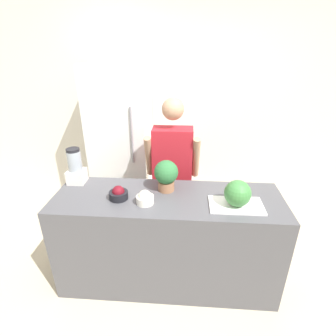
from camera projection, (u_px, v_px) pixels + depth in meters
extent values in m
plane|color=beige|center=(165.00, 304.00, 2.25)|extent=(14.00, 14.00, 0.00)
cube|color=silver|center=(177.00, 106.00, 3.46)|extent=(8.00, 0.06, 2.60)
cube|color=#4C4C51|center=(168.00, 240.00, 2.34)|extent=(1.90, 0.62, 0.89)
cube|color=white|center=(122.00, 141.00, 3.32)|extent=(0.70, 0.66, 1.85)
cylinder|color=gray|center=(132.00, 136.00, 2.92)|extent=(0.02, 0.02, 0.65)
cube|color=#333338|center=(172.00, 210.00, 2.88)|extent=(0.29, 0.18, 0.77)
cube|color=#B21E28|center=(173.00, 155.00, 2.60)|extent=(0.39, 0.22, 0.54)
sphere|color=tan|center=(173.00, 109.00, 2.41)|extent=(0.21, 0.21, 0.21)
cylinder|color=tan|center=(149.00, 157.00, 2.58)|extent=(0.07, 0.22, 0.46)
cylinder|color=tan|center=(196.00, 158.00, 2.55)|extent=(0.07, 0.22, 0.46)
cube|color=white|center=(236.00, 205.00, 2.03)|extent=(0.41, 0.25, 0.01)
sphere|color=#3D7F3D|center=(238.00, 193.00, 1.98)|extent=(0.20, 0.20, 0.20)
cylinder|color=black|center=(119.00, 195.00, 2.12)|extent=(0.15, 0.15, 0.06)
sphere|color=maroon|center=(118.00, 192.00, 2.11)|extent=(0.10, 0.10, 0.10)
cylinder|color=white|center=(145.00, 200.00, 2.06)|extent=(0.14, 0.14, 0.06)
sphere|color=white|center=(145.00, 196.00, 2.05)|extent=(0.10, 0.10, 0.10)
cube|color=silver|center=(77.00, 176.00, 2.37)|extent=(0.15, 0.15, 0.12)
cylinder|color=#99A3AD|center=(74.00, 161.00, 2.30)|extent=(0.12, 0.12, 0.18)
cylinder|color=black|center=(73.00, 150.00, 2.26)|extent=(0.11, 0.11, 0.02)
cylinder|color=#996647|center=(166.00, 186.00, 2.25)|extent=(0.14, 0.14, 0.08)
sphere|color=#2D6B38|center=(166.00, 172.00, 2.19)|extent=(0.20, 0.20, 0.20)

